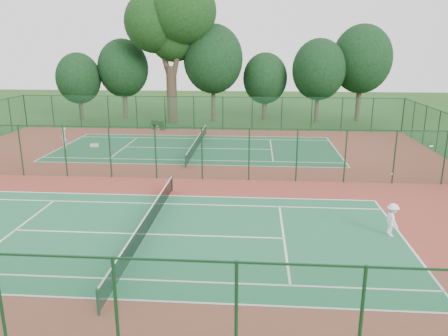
{
  "coord_description": "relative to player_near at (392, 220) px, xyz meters",
  "views": [
    {
      "loc": [
        5.01,
        -27.55,
        8.5
      ],
      "look_at": [
        3.19,
        -2.86,
        1.6
      ],
      "focal_mm": 35.0,
      "sensor_mm": 36.0,
      "label": 1
    }
  ],
  "objects": [
    {
      "name": "ground",
      "position": [
        -11.38,
        8.29,
        -0.8
      ],
      "size": [
        120.0,
        120.0,
        0.0
      ],
      "primitive_type": "plane",
      "color": "#1F4816",
      "rests_on": "ground"
    },
    {
      "name": "red_pad",
      "position": [
        -11.38,
        8.29,
        -0.8
      ],
      "size": [
        40.0,
        36.0,
        0.01
      ],
      "primitive_type": "cube",
      "color": "maroon",
      "rests_on": "ground"
    },
    {
      "name": "court_near",
      "position": [
        -11.38,
        -0.71,
        -0.79
      ],
      "size": [
        23.77,
        10.97,
        0.01
      ],
      "primitive_type": "cube",
      "color": "#206742",
      "rests_on": "red_pad"
    },
    {
      "name": "court_far",
      "position": [
        -11.38,
        17.29,
        -0.79
      ],
      "size": [
        23.77,
        10.97,
        0.01
      ],
      "primitive_type": "cube",
      "color": "#1B5531",
      "rests_on": "red_pad"
    },
    {
      "name": "fence_north",
      "position": [
        -11.38,
        26.29,
        0.96
      ],
      "size": [
        40.0,
        0.09,
        3.5
      ],
      "color": "#1A4E2D",
      "rests_on": "ground"
    },
    {
      "name": "fence_south",
      "position": [
        -11.38,
        -9.71,
        0.96
      ],
      "size": [
        40.0,
        0.09,
        3.5
      ],
      "color": "#194B30",
      "rests_on": "ground"
    },
    {
      "name": "fence_divider",
      "position": [
        -11.38,
        8.29,
        0.96
      ],
      "size": [
        40.0,
        0.09,
        3.5
      ],
      "color": "#164329",
      "rests_on": "ground"
    },
    {
      "name": "tennis_net_near",
      "position": [
        -11.38,
        -0.71,
        -0.26
      ],
      "size": [
        0.1,
        12.9,
        0.97
      ],
      "color": "#153B24",
      "rests_on": "ground"
    },
    {
      "name": "tennis_net_far",
      "position": [
        -11.38,
        17.29,
        -0.26
      ],
      "size": [
        0.1,
        12.9,
        0.97
      ],
      "color": "#163E24",
      "rests_on": "ground"
    },
    {
      "name": "player_near",
      "position": [
        0.0,
        0.0,
        0.0
      ],
      "size": [
        0.74,
        1.09,
        1.56
      ],
      "primitive_type": "imported",
      "rotation": [
        0.0,
        0.0,
        1.73
      ],
      "color": "white",
      "rests_on": "court_near"
    },
    {
      "name": "player_far",
      "position": [
        -22.77,
        16.34,
        0.13
      ],
      "size": [
        0.61,
        0.77,
        1.83
      ],
      "primitive_type": "imported",
      "rotation": [
        0.0,
        0.0,
        -1.28
      ],
      "color": "silver",
      "rests_on": "court_far"
    },
    {
      "name": "trash_bin",
      "position": [
        -16.69,
        25.79,
        -0.33
      ],
      "size": [
        0.53,
        0.53,
        0.92
      ],
      "primitive_type": "cylinder",
      "rotation": [
        0.0,
        0.0,
        -0.03
      ],
      "color": "slate",
      "rests_on": "red_pad"
    },
    {
      "name": "bench",
      "position": [
        -16.64,
        25.67,
        -0.28
      ],
      "size": [
        1.65,
        1.06,
        0.99
      ],
      "rotation": [
        0.0,
        0.0,
        -0.41
      ],
      "color": "#133718",
      "rests_on": "red_pad"
    },
    {
      "name": "kit_bag",
      "position": [
        -20.49,
        17.22,
        -0.66
      ],
      "size": [
        0.77,
        0.46,
        0.27
      ],
      "primitive_type": "cube",
      "rotation": [
        0.0,
        0.0,
        0.28
      ],
      "color": "silver",
      "rests_on": "red_pad"
    },
    {
      "name": "stray_ball_a",
      "position": [
        -7.13,
        7.96,
        -0.76
      ],
      "size": [
        0.07,
        0.07,
        0.07
      ],
      "primitive_type": "sphere",
      "color": "yellow",
      "rests_on": "red_pad"
    },
    {
      "name": "stray_ball_b",
      "position": [
        -6.42,
        7.75,
        -0.76
      ],
      "size": [
        0.06,
        0.06,
        0.06
      ],
      "primitive_type": "sphere",
      "color": "#DCEA36",
      "rests_on": "red_pad"
    },
    {
      "name": "stray_ball_c",
      "position": [
        -12.18,
        7.71,
        -0.76
      ],
      "size": [
        0.07,
        0.07,
        0.07
      ],
      "primitive_type": "sphere",
      "color": "yellow",
      "rests_on": "red_pad"
    },
    {
      "name": "big_tree",
      "position": [
        -15.92,
        30.75,
        10.4
      ],
      "size": [
        10.3,
        7.54,
        15.82
      ],
      "color": "#382B1F",
      "rests_on": "ground"
    },
    {
      "name": "evergreen_row",
      "position": [
        -10.88,
        32.54,
        -0.8
      ],
      "size": [
        39.0,
        5.0,
        12.0
      ],
      "primitive_type": null,
      "color": "black",
      "rests_on": "ground"
    }
  ]
}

